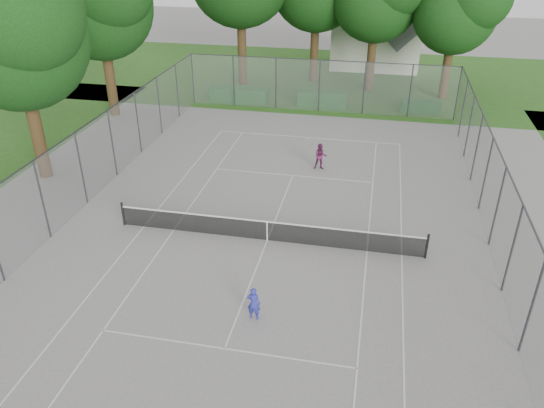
% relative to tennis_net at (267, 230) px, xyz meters
% --- Properties ---
extents(ground, '(120.00, 120.00, 0.00)m').
position_rel_tennis_net_xyz_m(ground, '(0.00, 0.00, -0.51)').
color(ground, slate).
rests_on(ground, ground).
extents(grass_far, '(60.00, 20.00, 0.00)m').
position_rel_tennis_net_xyz_m(grass_far, '(0.00, 26.00, -0.51)').
color(grass_far, '#244F16').
rests_on(grass_far, ground).
extents(court_markings, '(11.03, 23.83, 0.01)m').
position_rel_tennis_net_xyz_m(court_markings, '(0.00, 0.00, -0.50)').
color(court_markings, silver).
rests_on(court_markings, ground).
extents(tennis_net, '(12.87, 0.10, 1.10)m').
position_rel_tennis_net_xyz_m(tennis_net, '(0.00, 0.00, 0.00)').
color(tennis_net, black).
rests_on(tennis_net, ground).
extents(perimeter_fence, '(18.08, 34.08, 3.52)m').
position_rel_tennis_net_xyz_m(perimeter_fence, '(0.00, 0.00, 1.30)').
color(perimeter_fence, '#38383D').
rests_on(perimeter_fence, ground).
extents(tree_far_right, '(6.61, 6.04, 9.51)m').
position_rel_tennis_net_xyz_m(tree_far_right, '(8.70, 21.76, 6.02)').
color(tree_far_right, '#392714').
rests_on(tree_far_right, ground).
extents(tree_side_front, '(7.54, 6.88, 10.84)m').
position_rel_tennis_net_xyz_m(tree_side_front, '(-12.47, 3.75, 6.94)').
color(tree_side_front, '#392714').
rests_on(tree_side_front, ground).
extents(hedge_left, '(4.15, 1.25, 1.04)m').
position_rel_tennis_net_xyz_m(hedge_left, '(-5.86, 17.90, 0.01)').
color(hedge_left, '#194F1C').
rests_on(hedge_left, ground).
extents(hedge_mid, '(3.42, 0.98, 1.07)m').
position_rel_tennis_net_xyz_m(hedge_mid, '(0.13, 17.96, 0.03)').
color(hedge_mid, '#194F1C').
rests_on(hedge_mid, ground).
extents(hedge_right, '(2.68, 0.98, 0.80)m').
position_rel_tennis_net_xyz_m(hedge_right, '(6.86, 18.14, -0.11)').
color(hedge_right, '#194F1C').
rests_on(hedge_right, ground).
extents(house, '(7.43, 5.76, 9.25)m').
position_rel_tennis_net_xyz_m(house, '(3.31, 30.50, 3.21)').
color(house, silver).
rests_on(house, ground).
extents(girl_player, '(0.46, 0.31, 1.24)m').
position_rel_tennis_net_xyz_m(girl_player, '(0.57, -4.81, 0.11)').
color(girl_player, '#2C2EA5').
rests_on(girl_player, ground).
extents(woman_player, '(0.79, 0.67, 1.42)m').
position_rel_tennis_net_xyz_m(woman_player, '(1.28, 7.50, 0.20)').
color(woman_player, '#65214D').
rests_on(woman_player, ground).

